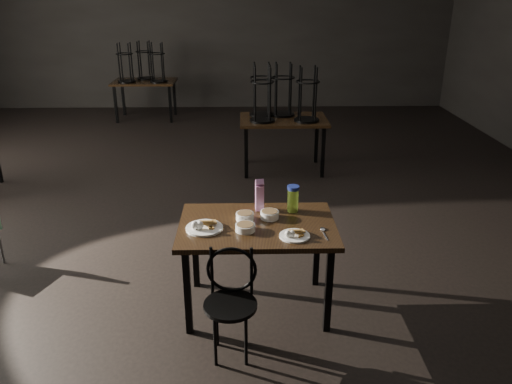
{
  "coord_description": "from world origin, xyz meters",
  "views": [
    {
      "loc": [
        0.67,
        -4.86,
        2.43
      ],
      "look_at": [
        0.76,
        -1.02,
        0.85
      ],
      "focal_mm": 35.0,
      "sensor_mm": 36.0,
      "label": 1
    }
  ],
  "objects_px": {
    "water_bottle": "(293,198)",
    "bentwood_chair": "(231,294)",
    "juice_carton": "(260,196)",
    "main_table": "(257,233)"
  },
  "relations": [
    {
      "from": "water_bottle",
      "to": "bentwood_chair",
      "type": "distance_m",
      "value": 0.98
    },
    {
      "from": "juice_carton",
      "to": "water_bottle",
      "type": "relative_size",
      "value": 1.22
    },
    {
      "from": "bentwood_chair",
      "to": "juice_carton",
      "type": "bearing_deg",
      "value": 77.31
    },
    {
      "from": "main_table",
      "to": "bentwood_chair",
      "type": "relative_size",
      "value": 1.54
    },
    {
      "from": "water_bottle",
      "to": "bentwood_chair",
      "type": "relative_size",
      "value": 0.28
    },
    {
      "from": "water_bottle",
      "to": "bentwood_chair",
      "type": "xyz_separation_m",
      "value": [
        -0.49,
        -0.75,
        -0.4
      ]
    },
    {
      "from": "juice_carton",
      "to": "bentwood_chair",
      "type": "relative_size",
      "value": 0.34
    },
    {
      "from": "main_table",
      "to": "water_bottle",
      "type": "relative_size",
      "value": 5.53
    },
    {
      "from": "juice_carton",
      "to": "bentwood_chair",
      "type": "height_order",
      "value": "juice_carton"
    },
    {
      "from": "juice_carton",
      "to": "water_bottle",
      "type": "bearing_deg",
      "value": -7.34
    }
  ]
}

